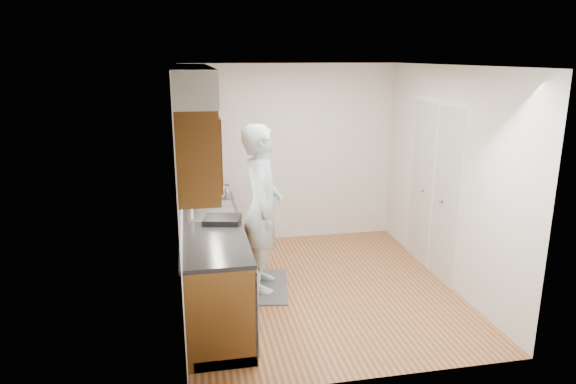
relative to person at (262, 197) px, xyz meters
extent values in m
plane|color=#A4673E|center=(0.63, -0.14, -1.08)|extent=(3.50, 3.50, 0.00)
plane|color=white|center=(0.63, -0.14, 1.42)|extent=(3.50, 3.50, 0.00)
cube|color=beige|center=(-0.87, -0.14, 0.17)|extent=(0.02, 3.50, 2.50)
cube|color=beige|center=(2.13, -0.14, 0.17)|extent=(0.02, 3.50, 2.50)
cube|color=beige|center=(0.63, 1.61, 0.17)|extent=(3.00, 0.02, 2.50)
cube|color=brown|center=(-0.57, -0.14, -0.63)|extent=(0.60, 2.80, 0.90)
cube|color=black|center=(-0.58, -0.14, -0.16)|extent=(0.63, 2.80, 0.04)
cube|color=#B2B2B7|center=(-0.57, 0.06, -0.19)|extent=(0.48, 0.68, 0.14)
cube|color=#B2B2B7|center=(-0.57, 0.06, -0.14)|extent=(0.52, 0.72, 0.01)
cube|color=#B2B2B7|center=(-0.27, -1.24, -0.61)|extent=(0.03, 0.60, 0.80)
cube|color=brown|center=(-0.70, -0.14, 0.74)|extent=(0.33, 2.80, 0.75)
cube|color=silver|center=(-0.70, -0.14, 1.27)|extent=(0.35, 2.80, 0.30)
cube|color=#A5A5AA|center=(-0.64, 0.71, 0.29)|extent=(0.46, 0.75, 0.16)
cube|color=beige|center=(2.12, 0.16, -0.06)|extent=(0.02, 1.22, 2.05)
cube|color=#58575A|center=(0.00, 0.00, -1.07)|extent=(0.69, 1.01, 0.02)
imported|color=#A3BBC7|center=(0.00, 0.00, 0.00)|extent=(0.62, 0.82, 2.13)
imported|color=silver|center=(-0.68, 0.61, 0.00)|extent=(0.12, 0.12, 0.29)
imported|color=silver|center=(-0.40, 0.67, -0.05)|extent=(0.11, 0.11, 0.18)
cylinder|color=#A5A5AA|center=(-0.33, 0.56, -0.07)|extent=(0.10, 0.10, 0.14)
cube|color=black|center=(-0.47, -0.36, -0.11)|extent=(0.42, 0.38, 0.06)
camera|label=1|loc=(-0.77, -5.41, 1.52)|focal=32.00mm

